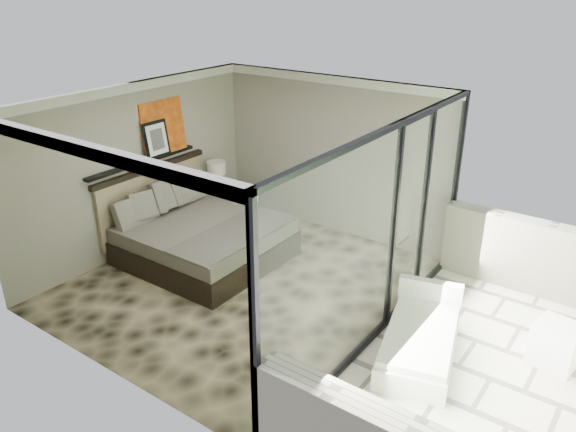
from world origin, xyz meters
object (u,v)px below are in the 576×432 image
Objects in this scene: nightstand at (219,205)px; lounger at (420,340)px; table_lamp at (217,173)px; ottoman at (556,344)px; bed at (200,236)px.

lounger is (4.86, -1.71, -0.05)m from nightstand.
lounger is (4.84, -1.66, -0.72)m from table_lamp.
ottoman is at bearing 15.03° from lounger.
bed is 4.68× the size of nightstand.
bed is 4.62× the size of ottoman.
table_lamp is (-0.82, 1.34, 0.54)m from bed.
ottoman is at bearing -7.81° from table_lamp.
ottoman is (5.40, 0.49, -0.12)m from bed.
ottoman is 1.61m from lounger.
bed is at bearing -58.47° from table_lamp.
bed reaches higher than ottoman.
bed reaches higher than table_lamp.
nightstand is at bearing 121.41° from bed.
nightstand is at bearing 118.07° from table_lamp.
nightstand is at bearing 145.66° from lounger.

